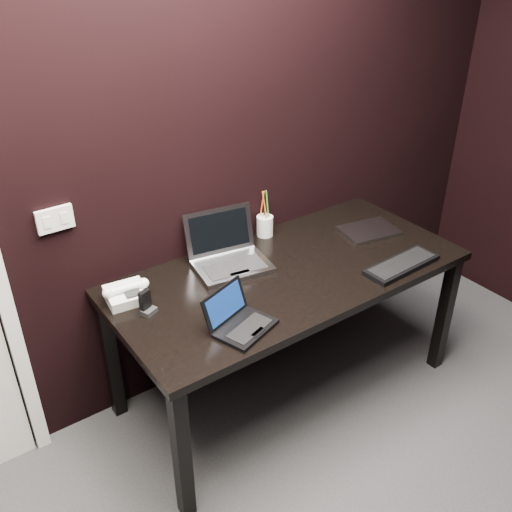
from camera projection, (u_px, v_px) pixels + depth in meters
wall_back at (184, 146)px, 2.54m from camera, size 4.00×0.00×4.00m
wall_switch at (55, 219)px, 2.32m from camera, size 0.15×0.02×0.10m
desk at (288, 284)px, 2.74m from camera, size 1.70×0.80×0.74m
netbook at (240, 321)px, 2.30m from camera, size 0.30×0.28×0.15m
silver_laptop at (229, 256)px, 2.72m from camera, size 0.39×0.36×0.24m
ext_keyboard at (402, 265)px, 2.72m from camera, size 0.41×0.15×0.03m
closed_laptop at (369, 231)px, 3.02m from camera, size 0.32×0.26×0.02m
desk_phone at (126, 294)px, 2.46m from camera, size 0.21×0.17×0.10m
mobile_phone at (146, 305)px, 2.39m from camera, size 0.07×0.07×0.11m
pen_cup at (265, 225)px, 2.97m from camera, size 0.10×0.10×0.25m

